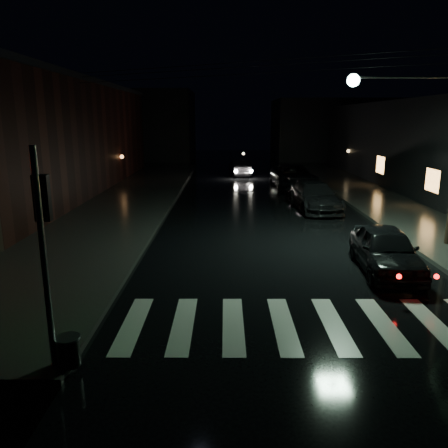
{
  "coord_description": "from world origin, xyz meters",
  "views": [
    {
      "loc": [
        1.01,
        -9.06,
        4.79
      ],
      "look_at": [
        0.97,
        4.12,
        1.6
      ],
      "focal_mm": 35.0,
      "sensor_mm": 36.0,
      "label": 1
    }
  ],
  "objects_px": {
    "parked_car_d": "(293,176)",
    "oncoming_car": "(240,168)",
    "parked_car_c": "(315,196)",
    "parked_car_a": "(386,249)",
    "parked_car_b": "(310,193)"
  },
  "relations": [
    {
      "from": "parked_car_d",
      "to": "oncoming_car",
      "type": "bearing_deg",
      "value": 116.13
    },
    {
      "from": "parked_car_c",
      "to": "parked_car_a",
      "type": "bearing_deg",
      "value": -91.78
    },
    {
      "from": "parked_car_a",
      "to": "parked_car_b",
      "type": "bearing_deg",
      "value": 96.15
    },
    {
      "from": "oncoming_car",
      "to": "parked_car_a",
      "type": "bearing_deg",
      "value": 93.0
    },
    {
      "from": "parked_car_d",
      "to": "oncoming_car",
      "type": "xyz_separation_m",
      "value": [
        -3.58,
        6.84,
        -0.14
      ]
    },
    {
      "from": "parked_car_b",
      "to": "parked_car_c",
      "type": "xyz_separation_m",
      "value": [
        0.0,
        -1.31,
        0.08
      ]
    },
    {
      "from": "parked_car_a",
      "to": "oncoming_car",
      "type": "bearing_deg",
      "value": 103.57
    },
    {
      "from": "parked_car_b",
      "to": "parked_car_c",
      "type": "relative_size",
      "value": 0.78
    },
    {
      "from": "oncoming_car",
      "to": "parked_car_b",
      "type": "bearing_deg",
      "value": 99.0
    },
    {
      "from": "parked_car_a",
      "to": "parked_car_c",
      "type": "distance_m",
      "value": 9.75
    },
    {
      "from": "parked_car_b",
      "to": "parked_car_d",
      "type": "distance_m",
      "value": 6.35
    },
    {
      "from": "parked_car_c",
      "to": "oncoming_car",
      "type": "height_order",
      "value": "parked_car_c"
    },
    {
      "from": "parked_car_b",
      "to": "oncoming_car",
      "type": "bearing_deg",
      "value": 111.77
    },
    {
      "from": "parked_car_b",
      "to": "parked_car_a",
      "type": "bearing_deg",
      "value": -81.64
    },
    {
      "from": "parked_car_c",
      "to": "oncoming_car",
      "type": "xyz_separation_m",
      "value": [
        -3.58,
        14.5,
        -0.07
      ]
    }
  ]
}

